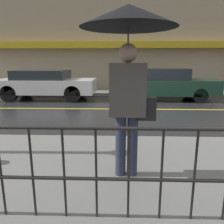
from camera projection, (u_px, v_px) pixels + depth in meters
name	position (u px, v px, depth m)	size (l,w,h in m)	color
ground_plane	(144.00, 109.00, 7.91)	(80.00, 80.00, 0.00)	#262628
sidewalk_near	(177.00, 170.00, 3.31)	(28.00, 2.77, 0.12)	slate
sidewalk_far	(135.00, 92.00, 11.99)	(28.00, 1.74, 0.12)	slate
lane_marking	(144.00, 109.00, 7.91)	(25.20, 0.12, 0.01)	gold
building_storefront	(135.00, 38.00, 12.30)	(28.00, 0.85, 6.09)	gray
railing_foreground	(212.00, 164.00, 2.06)	(12.00, 0.04, 0.96)	black
pedestrian	(128.00, 41.00, 2.68)	(1.19, 1.19, 2.22)	#23283D
car_white	(46.00, 84.00, 10.01)	(4.42, 1.91, 1.32)	silver
car_dark_green	(162.00, 84.00, 9.83)	(4.64, 1.74, 1.41)	#193828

